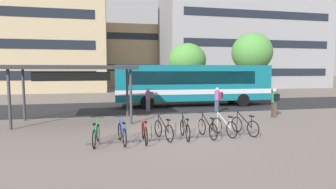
# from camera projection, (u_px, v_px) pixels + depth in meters

# --- Properties ---
(ground) EXTENTS (200.00, 200.00, 0.00)m
(ground) POSITION_uv_depth(u_px,v_px,m) (175.00, 135.00, 11.88)
(ground) COLOR #6B605B
(bus_lane_asphalt) EXTENTS (80.00, 7.20, 0.01)m
(bus_lane_asphalt) POSITION_uv_depth(u_px,v_px,m) (147.00, 107.00, 20.71)
(bus_lane_asphalt) COLOR #232326
(bus_lane_asphalt) RESTS_ON ground
(city_bus) EXTENTS (12.13, 3.13, 3.20)m
(city_bus) POSITION_uv_depth(u_px,v_px,m) (193.00, 83.00, 21.33)
(city_bus) COLOR #0F6070
(city_bus) RESTS_ON ground
(bike_rack) EXTENTS (7.11, 0.41, 0.70)m
(bike_rack) POSITION_uv_depth(u_px,v_px,m) (176.00, 137.00, 11.10)
(bike_rack) COLOR #47474C
(bike_rack) RESTS_ON ground
(parked_bicycle_green_0) EXTENTS (0.52, 1.72, 0.99)m
(parked_bicycle_green_0) POSITION_uv_depth(u_px,v_px,m) (96.00, 135.00, 10.23)
(parked_bicycle_green_0) COLOR black
(parked_bicycle_green_0) RESTS_ON ground
(parked_bicycle_blue_1) EXTENTS (0.52, 1.71, 0.99)m
(parked_bicycle_blue_1) POSITION_uv_depth(u_px,v_px,m) (122.00, 134.00, 10.42)
(parked_bicycle_blue_1) COLOR black
(parked_bicycle_blue_1) RESTS_ON ground
(parked_bicycle_red_2) EXTENTS (0.52, 1.72, 0.99)m
(parked_bicycle_red_2) POSITION_uv_depth(u_px,v_px,m) (145.00, 132.00, 10.62)
(parked_bicycle_red_2) COLOR black
(parked_bicycle_red_2) RESTS_ON ground
(parked_bicycle_black_3) EXTENTS (0.63, 1.68, 0.99)m
(parked_bicycle_black_3) POSITION_uv_depth(u_px,v_px,m) (164.00, 130.00, 11.05)
(parked_bicycle_black_3) COLOR black
(parked_bicycle_black_3) RESTS_ON ground
(parked_bicycle_black_4) EXTENTS (0.52, 1.72, 0.99)m
(parked_bicycle_black_4) POSITION_uv_depth(u_px,v_px,m) (185.00, 129.00, 11.16)
(parked_bicycle_black_4) COLOR black
(parked_bicycle_black_4) RESTS_ON ground
(parked_bicycle_black_5) EXTENTS (0.52, 1.72, 0.99)m
(parked_bicycle_black_5) POSITION_uv_depth(u_px,v_px,m) (207.00, 128.00, 11.36)
(parked_bicycle_black_5) COLOR black
(parked_bicycle_black_5) RESTS_ON ground
(parked_bicycle_silver_6) EXTENTS (0.60, 1.69, 0.99)m
(parked_bicycle_silver_6) POSITION_uv_depth(u_px,v_px,m) (224.00, 127.00, 11.68)
(parked_bicycle_silver_6) COLOR black
(parked_bicycle_silver_6) RESTS_ON ground
(parked_bicycle_black_7) EXTENTS (0.62, 1.68, 0.99)m
(parked_bicycle_black_7) POSITION_uv_depth(u_px,v_px,m) (245.00, 126.00, 11.87)
(parked_bicycle_black_7) COLOR black
(parked_bicycle_black_7) RESTS_ON ground
(transit_shelter) EXTENTS (6.59, 3.27, 3.07)m
(transit_shelter) POSITION_uv_depth(u_px,v_px,m) (75.00, 69.00, 14.41)
(transit_shelter) COLOR #38383D
(transit_shelter) RESTS_ON ground
(commuter_olive_pack_0) EXTENTS (0.59, 0.46, 1.61)m
(commuter_olive_pack_0) POSITION_uv_depth(u_px,v_px,m) (149.00, 98.00, 18.47)
(commuter_olive_pack_0) COLOR #565660
(commuter_olive_pack_0) RESTS_ON ground
(commuter_maroon_pack_1) EXTENTS (0.59, 0.59, 1.69)m
(commuter_maroon_pack_1) POSITION_uv_depth(u_px,v_px,m) (218.00, 98.00, 17.74)
(commuter_maroon_pack_1) COLOR #2D3851
(commuter_maroon_pack_1) RESTS_ON ground
(commuter_black_pack_2) EXTENTS (0.36, 0.53, 1.74)m
(commuter_black_pack_2) POSITION_uv_depth(u_px,v_px,m) (274.00, 101.00, 16.06)
(commuter_black_pack_2) COLOR #47382D
(commuter_black_pack_2) RESTS_ON ground
(street_tree_0) EXTENTS (3.74, 3.74, 5.50)m
(street_tree_0) POSITION_uv_depth(u_px,v_px,m) (187.00, 61.00, 27.05)
(street_tree_0) COLOR brown
(street_tree_0) RESTS_ON ground
(street_tree_1) EXTENTS (4.44, 4.44, 6.92)m
(street_tree_1) POSITION_uv_depth(u_px,v_px,m) (252.00, 52.00, 29.88)
(street_tree_1) COLOR brown
(street_tree_1) RESTS_ON ground
(building_left_wing) EXTENTS (20.94, 11.42, 21.84)m
(building_left_wing) POSITION_uv_depth(u_px,v_px,m) (25.00, 9.00, 35.90)
(building_left_wing) COLOR tan
(building_left_wing) RESTS_ON ground
(building_right_wing) EXTENTS (25.98, 11.16, 24.90)m
(building_right_wing) POSITION_uv_depth(u_px,v_px,m) (242.00, 11.00, 43.95)
(building_right_wing) COLOR gray
(building_right_wing) RESTS_ON ground
(building_centre_block) EXTENTS (19.61, 11.12, 10.73)m
(building_centre_block) POSITION_uv_depth(u_px,v_px,m) (129.00, 57.00, 51.69)
(building_centre_block) COLOR tan
(building_centre_block) RESTS_ON ground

